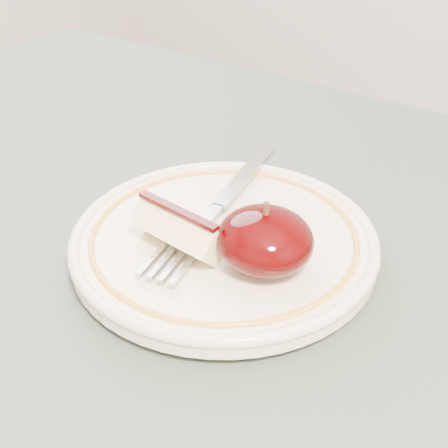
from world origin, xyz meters
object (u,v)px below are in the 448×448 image
Objects in this scene: table at (68,406)px; fork at (217,208)px; apple_half at (265,240)px; plate at (224,241)px.

fork is at bearing 74.70° from table.
apple_half reaches higher than table.
apple_half is 0.07m from fork.
fork is at bearing 134.75° from plate.
plate is 3.36× the size of apple_half.
table is 0.18m from fork.
table is at bearing -134.25° from apple_half.
fork is (0.04, 0.13, 0.11)m from table.
plate is 0.05m from apple_half.
fork is at bearing 151.23° from apple_half.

